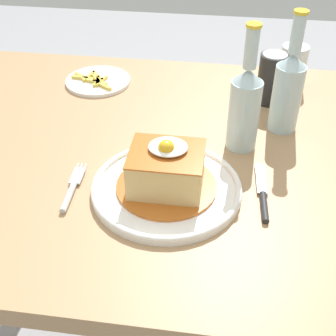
# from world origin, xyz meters

# --- Properties ---
(dining_table) EXTENTS (1.16, 0.86, 0.76)m
(dining_table) POSITION_xyz_m (0.00, 0.00, 0.64)
(dining_table) COLOR #A87F56
(dining_table) RESTS_ON ground_plane
(main_plate) EXTENTS (0.28, 0.28, 0.02)m
(main_plate) POSITION_xyz_m (0.01, -0.14, 0.76)
(main_plate) COLOR white
(main_plate) RESTS_ON dining_table
(sandwich_meal) EXTENTS (0.19, 0.19, 0.10)m
(sandwich_meal) POSITION_xyz_m (0.01, -0.14, 0.80)
(sandwich_meal) COLOR #B75B1E
(sandwich_meal) RESTS_ON main_plate
(fork) EXTENTS (0.02, 0.14, 0.01)m
(fork) POSITION_xyz_m (-0.16, -0.17, 0.76)
(fork) COLOR silver
(fork) RESTS_ON dining_table
(knife) EXTENTS (0.02, 0.17, 0.01)m
(knife) POSITION_xyz_m (0.19, -0.14, 0.76)
(knife) COLOR #262628
(knife) RESTS_ON dining_table
(soda_can) EXTENTS (0.07, 0.07, 0.12)m
(soda_can) POSITION_xyz_m (0.21, 0.23, 0.82)
(soda_can) COLOR black
(soda_can) RESTS_ON dining_table
(beer_bottle_clear) EXTENTS (0.06, 0.06, 0.27)m
(beer_bottle_clear) POSITION_xyz_m (0.15, 0.03, 0.86)
(beer_bottle_clear) COLOR #ADC6CC
(beer_bottle_clear) RESTS_ON dining_table
(beer_bottle_clear_far) EXTENTS (0.06, 0.06, 0.27)m
(beer_bottle_clear_far) POSITION_xyz_m (0.24, 0.11, 0.86)
(beer_bottle_clear_far) COLOR #ADC6CC
(beer_bottle_clear_far) RESTS_ON dining_table
(drinking_glass) EXTENTS (0.07, 0.07, 0.10)m
(drinking_glass) POSITION_xyz_m (0.27, 0.33, 0.80)
(drinking_glass) COLOR #3F2314
(drinking_glass) RESTS_ON dining_table
(side_plate_fries) EXTENTS (0.17, 0.17, 0.02)m
(side_plate_fries) POSITION_xyz_m (-0.23, 0.27, 0.76)
(side_plate_fries) COLOR white
(side_plate_fries) RESTS_ON dining_table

